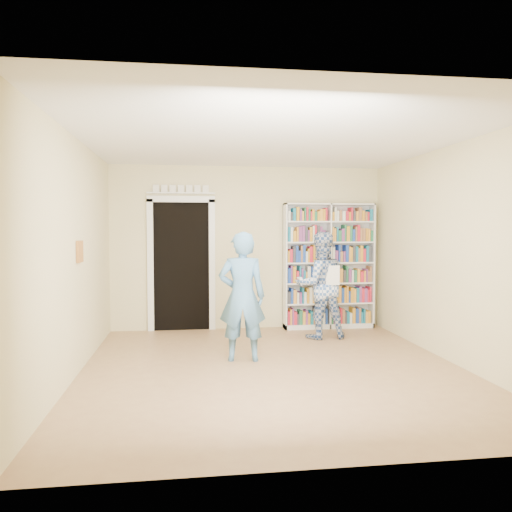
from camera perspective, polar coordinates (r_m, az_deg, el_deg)
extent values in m
plane|color=#916746|center=(6.08, 1.96, -12.75)|extent=(5.00, 5.00, 0.00)
plane|color=white|center=(5.94, 2.00, 13.18)|extent=(5.00, 5.00, 0.00)
plane|color=beige|center=(8.33, -0.94, 0.94)|extent=(4.50, 0.00, 4.50)
plane|color=beige|center=(5.91, -20.06, -0.09)|extent=(0.00, 5.00, 5.00)
plane|color=beige|center=(6.62, 21.55, 0.20)|extent=(0.00, 5.00, 5.00)
cube|color=white|center=(8.46, 8.32, -1.13)|extent=(1.52, 0.28, 2.09)
cube|color=white|center=(8.46, 8.32, -1.13)|extent=(0.02, 0.28, 2.09)
cube|color=black|center=(8.27, -8.51, -1.19)|extent=(0.90, 0.03, 2.10)
cube|color=white|center=(8.28, -11.97, -1.22)|extent=(0.10, 0.06, 2.20)
cube|color=white|center=(8.27, -5.04, -1.17)|extent=(0.10, 0.06, 2.20)
cube|color=white|center=(8.25, -8.57, 6.45)|extent=(1.10, 0.06, 0.10)
cube|color=white|center=(8.25, -8.58, 7.14)|extent=(1.10, 0.08, 0.02)
cube|color=brown|center=(6.10, -19.49, 0.48)|extent=(0.03, 0.25, 0.25)
imported|color=teal|center=(6.29, -1.60, -4.64)|extent=(0.63, 0.45, 1.63)
imported|color=#305293|center=(7.66, 7.37, -3.32)|extent=(0.81, 0.64, 1.62)
cube|color=white|center=(7.44, 8.77, -2.20)|extent=(0.21, 0.01, 0.29)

